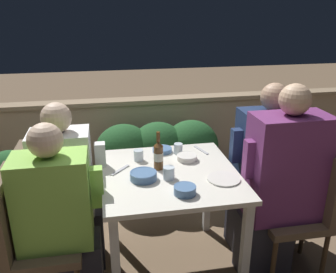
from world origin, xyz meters
TOP-DOWN VIEW (x-y plane):
  - ground_plane at (0.00, 0.00)m, footprint 16.00×16.00m
  - parapet_wall at (0.00, 1.45)m, footprint 9.00×0.18m
  - dining_table at (0.00, 0.00)m, footprint 0.86×0.88m
  - planter_hedge at (0.08, 1.02)m, footprint 1.16×0.47m
  - chair_left_near at (-0.87, -0.17)m, footprint 0.42×0.42m
  - person_green_blouse at (-0.67, -0.17)m, footprint 0.49×0.26m
  - chair_left_far at (-0.85, 0.18)m, footprint 0.42×0.42m
  - person_white_polo at (-0.65, 0.18)m, footprint 0.47×0.26m
  - chair_right_near at (0.88, -0.16)m, footprint 0.42×0.42m
  - person_purple_stripe at (0.69, -0.16)m, footprint 0.52×0.26m
  - chair_right_far at (0.91, 0.15)m, footprint 0.42×0.42m
  - person_navy_jumper at (0.72, 0.15)m, footprint 0.50×0.26m
  - beer_bottle at (-0.06, 0.07)m, footprint 0.06×0.06m
  - plate_0 at (0.31, -0.16)m, footprint 0.20×0.20m
  - bowl_0 at (0.03, -0.29)m, footprint 0.13×0.13m
  - bowl_1 at (-0.18, -0.07)m, footprint 0.16×0.16m
  - bowl_2 at (0.01, 0.34)m, footprint 0.14×0.14m
  - bowl_3 at (0.15, 0.16)m, footprint 0.14×0.14m
  - glass_cup_0 at (0.12, 0.29)m, footprint 0.06×0.06m
  - glass_cup_1 at (-0.18, 0.22)m, footprint 0.07×0.07m
  - glass_cup_2 at (-0.02, -0.09)m, footprint 0.07×0.07m
  - fork_0 at (-0.31, 0.08)m, footprint 0.13×0.14m
  - fork_1 at (0.29, 0.31)m, footprint 0.07×0.17m
  - potted_plant at (-1.17, 0.77)m, footprint 0.35×0.35m

SIDE VIEW (x-z plane):
  - ground_plane at x=0.00m, z-range 0.00..0.00m
  - potted_plant at x=-1.17m, z-range 0.08..0.74m
  - planter_hedge at x=0.08m, z-range 0.04..0.79m
  - parapet_wall at x=0.00m, z-range 0.01..0.88m
  - chair_left_near at x=-0.87m, z-range 0.09..0.99m
  - chair_left_far at x=-0.85m, z-range 0.09..0.99m
  - chair_right_near at x=0.88m, z-range 0.09..0.99m
  - chair_right_far at x=0.91m, z-range 0.09..0.99m
  - person_green_blouse at x=-0.67m, z-range 0.00..1.19m
  - person_white_polo at x=-0.65m, z-range 0.00..1.21m
  - person_navy_jumper at x=0.72m, z-range 0.00..1.27m
  - dining_table at x=0.00m, z-range 0.27..1.03m
  - person_purple_stripe at x=0.69m, z-range 0.00..1.33m
  - fork_0 at x=-0.31m, z-range 0.76..0.76m
  - fork_1 at x=0.29m, z-range 0.76..0.76m
  - plate_0 at x=0.31m, z-range 0.76..0.77m
  - bowl_2 at x=0.01m, z-range 0.76..0.79m
  - bowl_3 at x=0.15m, z-range 0.76..0.80m
  - bowl_0 at x=0.03m, z-range 0.76..0.81m
  - bowl_1 at x=-0.18m, z-range 0.76..0.81m
  - glass_cup_0 at x=0.12m, z-range 0.76..0.83m
  - glass_cup_1 at x=-0.18m, z-range 0.76..0.83m
  - glass_cup_2 at x=-0.02m, z-range 0.76..0.83m
  - beer_bottle at x=-0.06m, z-range 0.73..0.98m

